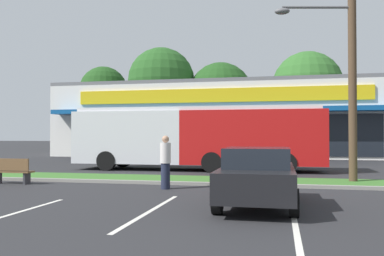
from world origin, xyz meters
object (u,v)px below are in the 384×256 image
Objects in this scene: city_bus at (197,136)px; utility_pole at (348,52)px; car_0 at (247,151)px; car_1 at (161,151)px; bus_stop_bench at (11,170)px; car_3 at (258,176)px; pedestrian_by_pole at (165,162)px.

utility_pole is at bearing 143.63° from city_bus.
car_1 is at bearing -4.56° from car_0.
car_1 is (1.86, 13.30, 0.25)m from bus_stop_bench.
car_1 is (-3.71, 5.95, -1.01)m from city_bus.
car_1 is 17.87m from car_3.
city_bus is 2.78× the size of car_0.
city_bus reaches higher than car_3.
utility_pole is 5.71× the size of bus_stop_bench.
utility_pole is 2.02× the size of car_1.
city_bus reaches higher than car_0.
car_0 reaches higher than bus_stop_bench.
car_1 is at bearing -97.95° from bus_stop_bench.
car_0 is at bearing -80.99° from pedestrian_by_pole.
city_bus is 7.61m from pedestrian_by_pole.
car_3 is 2.31× the size of pedestrian_by_pole.
pedestrian_by_pole reaches higher than car_0.
utility_pole is 0.71× the size of city_bus.
city_bus reaches higher than car_1.
car_0 is 2.59× the size of pedestrian_by_pole.
car_3 is 4.25m from pedestrian_by_pole.
car_0 reaches higher than car_3.
car_0 reaches higher than car_1.
city_bus is at bearing -69.97° from pedestrian_by_pole.
car_3 is (-3.05, -5.47, -4.14)m from utility_pole.
bus_stop_bench is 14.99m from car_0.
car_0 is at bearing -4.56° from car_1.
bus_stop_bench is 0.38× the size of car_3.
utility_pole is at bearing -45.97° from car_1.
bus_stop_bench is 0.89× the size of pedestrian_by_pole.
car_0 is 15.87m from car_3.
car_0 is (7.76, 12.83, 0.28)m from bus_stop_bench.
pedestrian_by_pole is at bearing -72.84° from car_1.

